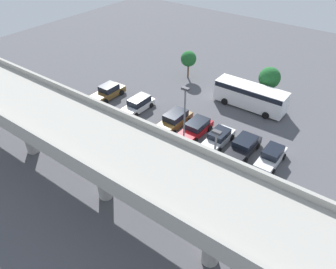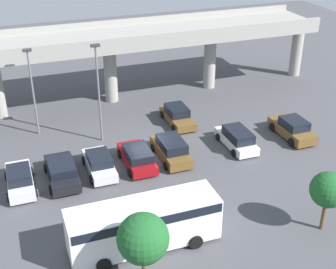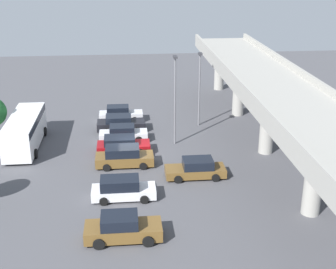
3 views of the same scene
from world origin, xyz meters
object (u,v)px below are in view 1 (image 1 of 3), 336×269
(parked_car_0, at_px, (271,157))
(parked_car_7, at_px, (108,92))
(parked_car_5, at_px, (124,135))
(parked_car_6, at_px, (139,104))
(shuttle_bus, at_px, (250,95))
(parked_car_2, at_px, (219,138))
(parked_car_3, at_px, (196,128))
(parked_car_1, at_px, (244,146))
(parked_car_4, at_px, (175,120))
(tree_front_left, at_px, (270,78))
(tree_front_right, at_px, (189,59))
(lamp_post_mid_lot, at_px, (214,163))
(lamp_post_near_aisle, at_px, (184,121))

(parked_car_0, relative_size, parked_car_7, 0.96)
(parked_car_5, bearing_deg, parked_car_7, 54.33)
(parked_car_6, height_order, shuttle_bus, shuttle_bus)
(parked_car_2, distance_m, parked_car_3, 2.89)
(parked_car_1, distance_m, shuttle_bus, 9.31)
(parked_car_1, height_order, parked_car_6, parked_car_6)
(parked_car_4, distance_m, tree_front_left, 13.41)
(parked_car_4, xyz_separation_m, tree_front_right, (5.73, -11.18, 2.07))
(parked_car_0, bearing_deg, tree_front_right, -122.55)
(parked_car_3, xyz_separation_m, parked_car_7, (13.56, -0.08, 0.05))
(parked_car_0, bearing_deg, lamp_post_mid_lot, -14.75)
(parked_car_1, height_order, parked_car_5, parked_car_1)
(parked_car_7, distance_m, tree_front_left, 20.49)
(parked_car_4, relative_size, parked_car_6, 1.04)
(parked_car_0, distance_m, lamp_post_mid_lot, 9.07)
(parked_car_5, xyz_separation_m, tree_front_left, (-8.62, -17.43, 2.39))
(parked_car_7, distance_m, tree_front_right, 12.28)
(parked_car_1, bearing_deg, tree_front_right, -127.67)
(parked_car_6, xyz_separation_m, shuttle_bus, (-10.58, -8.69, 0.94))
(parked_car_7, height_order, tree_front_left, tree_front_left)
(parked_car_5, bearing_deg, parked_car_6, 26.67)
(parked_car_5, height_order, tree_front_left, tree_front_left)
(tree_front_left, distance_m, tree_front_right, 11.67)
(parked_car_3, bearing_deg, parked_car_2, 88.41)
(parked_car_1, relative_size, tree_front_left, 1.07)
(lamp_post_mid_lot, bearing_deg, parked_car_5, -10.01)
(parked_car_4, bearing_deg, parked_car_3, 92.33)
(parked_car_4, relative_size, tree_front_left, 1.07)
(lamp_post_near_aisle, bearing_deg, parked_car_4, -47.13)
(parked_car_5, bearing_deg, lamp_post_near_aisle, -82.78)
(parked_car_1, xyz_separation_m, tree_front_right, (14.15, -10.92, 2.13))
(parked_car_5, distance_m, tree_front_right, 17.21)
(tree_front_left, bearing_deg, parked_car_6, 45.29)
(lamp_post_mid_lot, bearing_deg, lamp_post_near_aisle, -31.86)
(parked_car_1, relative_size, tree_front_right, 1.19)
(parked_car_6, height_order, lamp_post_mid_lot, lamp_post_mid_lot)
(parked_car_6, bearing_deg, parked_car_2, 89.33)
(lamp_post_mid_lot, relative_size, tree_front_left, 1.68)
(parked_car_1, height_order, parked_car_7, parked_car_7)
(parked_car_3, height_order, parked_car_5, parked_car_5)
(parked_car_5, xyz_separation_m, lamp_post_near_aisle, (-7.08, -0.90, 4.10))
(parked_car_4, relative_size, tree_front_right, 1.20)
(parked_car_4, xyz_separation_m, tree_front_left, (-5.92, -11.81, 2.30))
(parked_car_5, distance_m, shuttle_bus, 16.41)
(parked_car_0, distance_m, parked_car_7, 22.12)
(parked_car_0, height_order, parked_car_4, parked_car_4)
(parked_car_4, distance_m, parked_car_6, 5.61)
(parked_car_2, xyz_separation_m, parked_car_3, (2.89, -0.08, 0.02))
(tree_front_left, relative_size, tree_front_right, 1.12)
(parked_car_2, bearing_deg, parked_car_5, -55.91)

